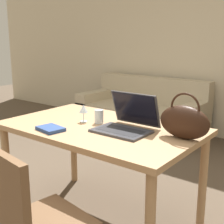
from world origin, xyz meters
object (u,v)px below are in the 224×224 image
Objects in this scene: couch at (142,114)px; chair at (31,220)px; drinking_glass at (99,116)px; laptop at (128,120)px; wine_glass at (84,110)px; handbag at (184,121)px.

chair is at bearing -67.79° from couch.
drinking_glass is at bearing 115.98° from chair.
laptop reaches higher than chair.
laptop reaches higher than drinking_glass.
couch is 4.96× the size of laptop.
wine_glass reaches higher than drinking_glass.
wine_glass is (0.84, -2.19, 0.59)m from couch.
laptop reaches higher than couch.
couch is at bearing 111.02° from wine_glass.
chair is at bearing -113.08° from handbag.
handbag is (0.67, 0.04, 0.06)m from drinking_glass.
handbag is at bearing 6.50° from wine_glass.
drinking_glass is 0.31× the size of handbag.
handbag reaches higher than wine_glass.
couch is 18.24× the size of drinking_glass.
handbag is (0.79, 0.09, 0.02)m from wine_glass.
chair is at bearing -72.48° from drinking_glass.
laptop is 3.68× the size of drinking_glass.
handbag reaches higher than couch.
handbag reaches higher than chair.
laptop is 0.27m from drinking_glass.
laptop is (1.23, -2.16, 0.56)m from couch.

